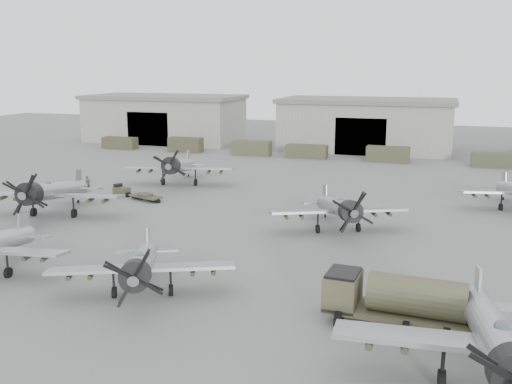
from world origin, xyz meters
TOP-DOWN VIEW (x-y plane):
  - ground at (0.00, 0.00)m, footprint 220.00×220.00m
  - hangar_left at (-38.00, 61.96)m, footprint 29.00×14.80m
  - hangar_center at (0.00, 61.96)m, footprint 29.00×14.80m
  - support_truck_0 at (-40.70, 50.00)m, footprint 6.00×2.20m
  - support_truck_1 at (-28.20, 50.00)m, footprint 5.66×2.20m
  - support_truck_2 at (-16.58, 50.00)m, footprint 6.26×2.20m
  - support_truck_3 at (-7.48, 50.00)m, footprint 6.34×2.20m
  - support_truck_4 at (4.89, 50.00)m, footprint 6.29×2.20m
  - support_truck_5 at (19.45, 50.00)m, footprint 5.75×2.20m
  - aircraft_near_1 at (-4.74, -6.84)m, footprint 11.32×10.26m
  - aircraft_near_2 at (15.13, -11.78)m, footprint 14.10×12.68m
  - aircraft_mid_0 at (-22.38, 7.67)m, footprint 13.56×12.20m
  - aircraft_mid_2 at (4.37, 10.96)m, footprint 11.62×10.54m
  - aircraft_far_0 at (-17.36, 24.78)m, footprint 13.28×11.96m
  - fuel_tanker at (10.47, -6.26)m, footprint 8.00×3.25m
  - tug_trailer at (-19.58, 17.24)m, footprint 6.68×3.32m
  - ground_crew at (-25.81, 18.47)m, footprint 0.59×0.75m

SIDE VIEW (x-z plane):
  - ground at x=0.00m, z-range 0.00..0.00m
  - tug_trailer at x=-19.58m, z-range -0.17..1.17m
  - ground_crew at x=-25.81m, z-range 0.00..1.80m
  - support_truck_0 at x=-40.70m, z-range 0.00..2.00m
  - support_truck_5 at x=19.45m, z-range 0.00..2.02m
  - support_truck_3 at x=-7.48m, z-range 0.00..2.07m
  - support_truck_4 at x=4.89m, z-range 0.00..2.34m
  - support_truck_2 at x=-16.58m, z-range 0.00..2.35m
  - support_truck_1 at x=-28.20m, z-range 0.00..2.43m
  - fuel_tanker at x=10.47m, z-range 0.22..3.25m
  - aircraft_near_1 at x=-4.74m, z-range -0.21..4.42m
  - aircraft_mid_2 at x=4.37m, z-range -0.21..4.54m
  - aircraft_far_0 at x=-17.36m, z-range -0.24..5.04m
  - aircraft_mid_0 at x=-22.38m, z-range -0.24..5.14m
  - aircraft_near_2 at x=15.13m, z-range -0.25..5.37m
  - hangar_left at x=-38.00m, z-range 0.02..8.72m
  - hangar_center at x=0.00m, z-range 0.02..8.72m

